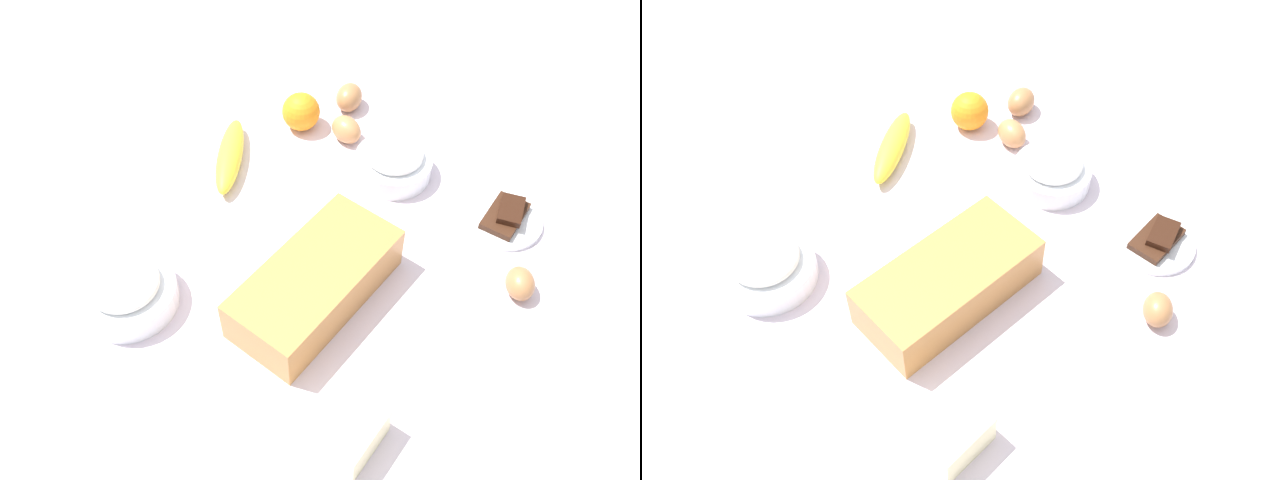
{
  "view_description": "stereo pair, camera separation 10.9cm",
  "coord_description": "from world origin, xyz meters",
  "views": [
    {
      "loc": [
        -0.46,
        -0.51,
        0.88
      ],
      "look_at": [
        0.0,
        0.0,
        0.04
      ],
      "focal_mm": 38.48,
      "sensor_mm": 36.0,
      "label": 1
    },
    {
      "loc": [
        -0.38,
        -0.57,
        0.88
      ],
      "look_at": [
        0.0,
        0.0,
        0.04
      ],
      "focal_mm": 38.48,
      "sensor_mm": 36.0,
      "label": 2
    }
  ],
  "objects": [
    {
      "name": "flour_bowl",
      "position": [
        -0.28,
        0.13,
        0.03
      ],
      "size": [
        0.15,
        0.15,
        0.07
      ],
      "color": "white",
      "rests_on": "ground_plane"
    },
    {
      "name": "ground_plane",
      "position": [
        0.0,
        0.0,
        -0.01
      ],
      "size": [
        2.4,
        2.4,
        0.02
      ],
      "primitive_type": "cube",
      "color": "silver"
    },
    {
      "name": "chocolate_plate",
      "position": [
        0.28,
        -0.16,
        0.01
      ],
      "size": [
        0.13,
        0.13,
        0.03
      ],
      "color": "white",
      "rests_on": "ground_plane"
    },
    {
      "name": "orange_fruit",
      "position": [
        0.19,
        0.26,
        0.04
      ],
      "size": [
        0.07,
        0.07,
        0.07
      ],
      "primitive_type": "sphere",
      "color": "orange",
      "rests_on": "ground_plane"
    },
    {
      "name": "loaf_pan",
      "position": [
        -0.06,
        -0.06,
        0.04
      ],
      "size": [
        0.3,
        0.17,
        0.08
      ],
      "rotation": [
        0.0,
        0.0,
        0.16
      ],
      "color": "#B77A3D",
      "rests_on": "ground_plane"
    },
    {
      "name": "banana",
      "position": [
        0.02,
        0.27,
        0.02
      ],
      "size": [
        0.17,
        0.16,
        0.04
      ],
      "primitive_type": "ellipsoid",
      "rotation": [
        0.0,
        0.0,
        3.92
      ],
      "color": "yellow",
      "rests_on": "ground_plane"
    },
    {
      "name": "egg_loose",
      "position": [
        0.18,
        -0.26,
        0.02
      ],
      "size": [
        0.07,
        0.07,
        0.04
      ],
      "primitive_type": "ellipsoid",
      "rotation": [
        0.0,
        1.57,
        3.94
      ],
      "color": "#A26D42",
      "rests_on": "ground_plane"
    },
    {
      "name": "butter_block",
      "position": [
        -0.18,
        -0.26,
        0.03
      ],
      "size": [
        0.1,
        0.08,
        0.06
      ],
      "primitive_type": "cube",
      "rotation": [
        0.0,
        0.0,
        0.21
      ],
      "color": "#F4EDB2",
      "rests_on": "ground_plane"
    },
    {
      "name": "sugar_bowl",
      "position": [
        0.22,
        0.05,
        0.03
      ],
      "size": [
        0.14,
        0.14,
        0.07
      ],
      "color": "white",
      "rests_on": "ground_plane"
    },
    {
      "name": "egg_beside_bowl",
      "position": [
        0.29,
        0.24,
        0.03
      ],
      "size": [
        0.08,
        0.08,
        0.05
      ],
      "primitive_type": "ellipsoid",
      "rotation": [
        0.0,
        1.57,
        3.68
      ],
      "color": "#A66F43",
      "rests_on": "ground_plane"
    },
    {
      "name": "egg_near_butter",
      "position": [
        0.22,
        0.17,
        0.02
      ],
      "size": [
        0.05,
        0.07,
        0.05
      ],
      "primitive_type": "ellipsoid",
      "rotation": [
        0.0,
        1.57,
        1.49
      ],
      "color": "#B17848",
      "rests_on": "ground_plane"
    }
  ]
}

